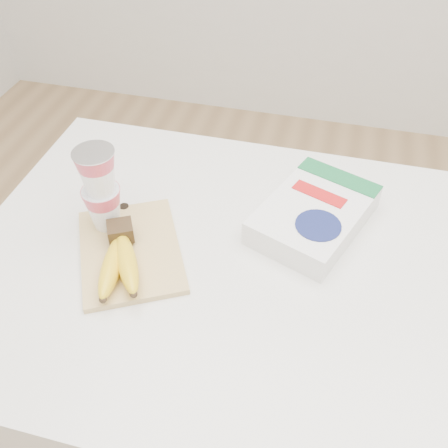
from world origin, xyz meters
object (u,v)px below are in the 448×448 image
(bananas, at_px, (120,259))
(yogurt_stack, at_px, (100,187))
(table, at_px, (258,385))
(cereal_box, at_px, (314,214))
(cutting_board, at_px, (130,251))

(bananas, distance_m, yogurt_stack, 0.14)
(table, height_order, bananas, bananas)
(table, bearing_deg, bananas, -163.95)
(table, xyz_separation_m, cereal_box, (0.06, 0.14, 0.47))
(table, distance_m, bananas, 0.55)
(yogurt_stack, bearing_deg, table, -3.88)
(cutting_board, xyz_separation_m, cereal_box, (0.33, 0.17, 0.02))
(table, relative_size, cereal_box, 3.87)
(yogurt_stack, bearing_deg, cutting_board, -37.13)
(bananas, bearing_deg, cutting_board, 92.90)
(table, bearing_deg, cereal_box, 65.27)
(table, relative_size, bananas, 6.04)
(cereal_box, bearing_deg, yogurt_stack, -142.68)
(yogurt_stack, relative_size, cereal_box, 0.59)
(cereal_box, bearing_deg, cutting_board, -132.18)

